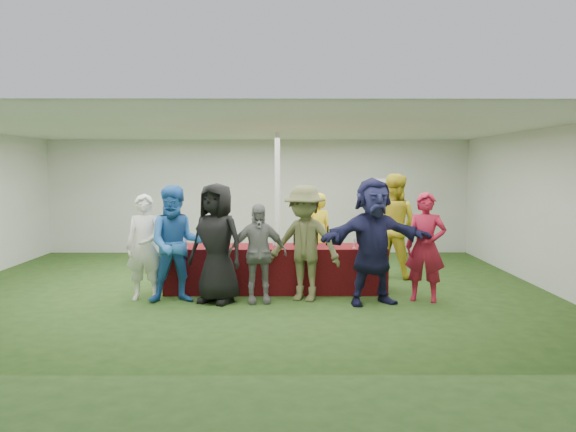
{
  "coord_description": "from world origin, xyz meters",
  "views": [
    {
      "loc": [
        0.66,
        -9.38,
        2.05
      ],
      "look_at": [
        0.69,
        -0.2,
        1.25
      ],
      "focal_mm": 35.0,
      "sensor_mm": 36.0,
      "label": 1
    }
  ],
  "objects_px": {
    "customer_4": "(305,243)",
    "customer_6": "(426,247)",
    "dump_bucket": "(378,242)",
    "customer_5": "(373,241)",
    "staff_back": "(393,225)",
    "customer_2": "(217,243)",
    "wine_list_sign": "(378,201)",
    "staff_pourer": "(317,236)",
    "serving_table": "(276,269)",
    "customer_3": "(258,253)",
    "customer_1": "(176,244)",
    "customer_0": "(145,247)"
  },
  "relations": [
    {
      "from": "wine_list_sign",
      "to": "staff_pourer",
      "type": "height_order",
      "value": "wine_list_sign"
    },
    {
      "from": "serving_table",
      "to": "customer_6",
      "type": "bearing_deg",
      "value": -17.09
    },
    {
      "from": "customer_2",
      "to": "customer_4",
      "type": "bearing_deg",
      "value": 29.93
    },
    {
      "from": "customer_0",
      "to": "customer_4",
      "type": "distance_m",
      "value": 2.46
    },
    {
      "from": "customer_3",
      "to": "serving_table",
      "type": "bearing_deg",
      "value": 63.33
    },
    {
      "from": "staff_back",
      "to": "customer_5",
      "type": "xyz_separation_m",
      "value": [
        -0.69,
        -2.08,
        -0.02
      ]
    },
    {
      "from": "serving_table",
      "to": "customer_3",
      "type": "distance_m",
      "value": 0.92
    },
    {
      "from": "serving_table",
      "to": "customer_4",
      "type": "height_order",
      "value": "customer_4"
    },
    {
      "from": "customer_3",
      "to": "customer_4",
      "type": "distance_m",
      "value": 0.74
    },
    {
      "from": "customer_0",
      "to": "customer_1",
      "type": "xyz_separation_m",
      "value": [
        0.51,
        -0.15,
        0.07
      ]
    },
    {
      "from": "serving_table",
      "to": "customer_5",
      "type": "relative_size",
      "value": 1.9
    },
    {
      "from": "staff_back",
      "to": "customer_4",
      "type": "xyz_separation_m",
      "value": [
        -1.71,
        -1.87,
        -0.08
      ]
    },
    {
      "from": "customer_2",
      "to": "customer_3",
      "type": "bearing_deg",
      "value": 23.7
    },
    {
      "from": "staff_back",
      "to": "customer_1",
      "type": "xyz_separation_m",
      "value": [
        -3.66,
        -1.97,
        -0.08
      ]
    },
    {
      "from": "serving_table",
      "to": "customer_4",
      "type": "relative_size",
      "value": 2.02
    },
    {
      "from": "staff_back",
      "to": "customer_3",
      "type": "height_order",
      "value": "staff_back"
    },
    {
      "from": "serving_table",
      "to": "customer_0",
      "type": "distance_m",
      "value": 2.14
    },
    {
      "from": "staff_back",
      "to": "customer_4",
      "type": "bearing_deg",
      "value": 78.91
    },
    {
      "from": "customer_2",
      "to": "customer_4",
      "type": "distance_m",
      "value": 1.34
    },
    {
      "from": "serving_table",
      "to": "dump_bucket",
      "type": "height_order",
      "value": "dump_bucket"
    },
    {
      "from": "customer_2",
      "to": "customer_3",
      "type": "distance_m",
      "value": 0.64
    },
    {
      "from": "dump_bucket",
      "to": "customer_5",
      "type": "height_order",
      "value": "customer_5"
    },
    {
      "from": "staff_back",
      "to": "dump_bucket",
      "type": "bearing_deg",
      "value": 101.72
    },
    {
      "from": "staff_back",
      "to": "customer_1",
      "type": "height_order",
      "value": "staff_back"
    },
    {
      "from": "staff_pourer",
      "to": "customer_6",
      "type": "xyz_separation_m",
      "value": [
        1.56,
        -1.81,
        0.05
      ]
    },
    {
      "from": "dump_bucket",
      "to": "customer_6",
      "type": "xyz_separation_m",
      "value": [
        0.65,
        -0.49,
        -0.0
      ]
    },
    {
      "from": "staff_back",
      "to": "customer_2",
      "type": "distance_m",
      "value": 3.63
    },
    {
      "from": "customer_0",
      "to": "customer_6",
      "type": "bearing_deg",
      "value": 1.54
    },
    {
      "from": "wine_list_sign",
      "to": "customer_2",
      "type": "relative_size",
      "value": 0.99
    },
    {
      "from": "wine_list_sign",
      "to": "customer_0",
      "type": "bearing_deg",
      "value": -139.45
    },
    {
      "from": "customer_2",
      "to": "customer_3",
      "type": "xyz_separation_m",
      "value": [
        0.62,
        -0.01,
        -0.15
      ]
    },
    {
      "from": "dump_bucket",
      "to": "customer_3",
      "type": "relative_size",
      "value": 0.14
    },
    {
      "from": "wine_list_sign",
      "to": "customer_3",
      "type": "relative_size",
      "value": 1.19
    },
    {
      "from": "serving_table",
      "to": "customer_2",
      "type": "bearing_deg",
      "value": -138.5
    },
    {
      "from": "customer_1",
      "to": "customer_2",
      "type": "relative_size",
      "value": 0.98
    },
    {
      "from": "customer_6",
      "to": "dump_bucket",
      "type": "bearing_deg",
      "value": 163.29
    },
    {
      "from": "staff_pourer",
      "to": "customer_0",
      "type": "distance_m",
      "value": 3.24
    },
    {
      "from": "customer_0",
      "to": "customer_5",
      "type": "relative_size",
      "value": 0.86
    },
    {
      "from": "dump_bucket",
      "to": "customer_4",
      "type": "bearing_deg",
      "value": -159.71
    },
    {
      "from": "customer_4",
      "to": "customer_6",
      "type": "distance_m",
      "value": 1.85
    },
    {
      "from": "customer_1",
      "to": "customer_4",
      "type": "height_order",
      "value": "customer_4"
    },
    {
      "from": "customer_3",
      "to": "customer_6",
      "type": "relative_size",
      "value": 0.9
    },
    {
      "from": "customer_1",
      "to": "wine_list_sign",
      "type": "bearing_deg",
      "value": 35.37
    },
    {
      "from": "customer_4",
      "to": "customer_6",
      "type": "xyz_separation_m",
      "value": [
        1.85,
        -0.04,
        -0.05
      ]
    },
    {
      "from": "customer_4",
      "to": "customer_6",
      "type": "relative_size",
      "value": 1.06
    },
    {
      "from": "serving_table",
      "to": "customer_6",
      "type": "xyz_separation_m",
      "value": [
        2.3,
        -0.71,
        0.46
      ]
    },
    {
      "from": "customer_2",
      "to": "customer_1",
      "type": "bearing_deg",
      "value": -156.37
    },
    {
      "from": "customer_3",
      "to": "customer_6",
      "type": "distance_m",
      "value": 2.56
    },
    {
      "from": "customer_2",
      "to": "dump_bucket",
      "type": "bearing_deg",
      "value": 37.46
    },
    {
      "from": "staff_back",
      "to": "serving_table",
      "type": "bearing_deg",
      "value": 60.51
    }
  ]
}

